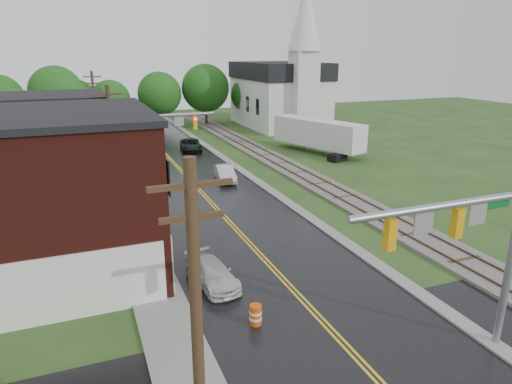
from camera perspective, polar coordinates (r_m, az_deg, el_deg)
main_road at (r=41.36m, az=-8.37°, el=1.58°), size 10.00×90.00×0.02m
cross_road at (r=17.84m, az=14.84°, el=-21.69°), size 60.00×9.00×0.02m
curb_right at (r=47.42m, az=-3.42°, el=3.76°), size 0.80×70.00×0.12m
sidewalk_left at (r=35.71m, az=-16.19°, el=-1.47°), size 2.40×50.00×0.12m
brick_building at (r=25.10m, az=-28.91°, el=-0.91°), size 14.30×10.30×8.30m
yellow_house at (r=35.80m, az=-24.43°, el=3.03°), size 8.00×7.00×6.40m
darkred_building at (r=44.76m, az=-22.61°, el=4.53°), size 7.00×6.00×4.40m
church at (r=69.12m, az=3.31°, el=12.91°), size 10.40×18.40×20.00m
railroad at (r=48.97m, az=1.71°, el=4.34°), size 3.20×80.00×0.30m
traffic_signal_near at (r=17.51m, az=25.38°, el=-4.82°), size 7.34×0.30×7.20m
traffic_signal_far at (r=36.76m, az=-12.90°, el=7.32°), size 7.34×0.43×7.20m
utility_pole_a at (r=11.08m, az=-7.33°, el=-17.75°), size 1.80×0.28×9.00m
utility_pole_b at (r=31.57m, az=-17.41°, el=4.90°), size 1.80×0.28×9.00m
utility_pole_c at (r=53.28m, az=-19.42°, el=9.48°), size 1.80×0.28×9.00m
tree_left_c at (r=49.45m, az=-27.37°, el=7.76°), size 6.00×6.00×7.65m
tree_left_e at (r=55.11m, az=-21.68°, el=9.57°), size 6.40×6.40×8.16m
suv_dark at (r=53.12m, az=-8.14°, el=5.83°), size 2.87×5.13×1.35m
sedan_silver at (r=40.30m, az=-3.92°, el=2.33°), size 2.01×4.35×1.38m
pickup_white at (r=22.81m, az=-5.52°, el=-10.12°), size 2.19×4.24×1.18m
semi_trailer at (r=51.70m, az=7.78°, el=7.27°), size 6.20×11.80×3.71m
construction_barrel at (r=19.79m, az=-0.05°, el=-15.11°), size 0.66×0.66×0.91m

